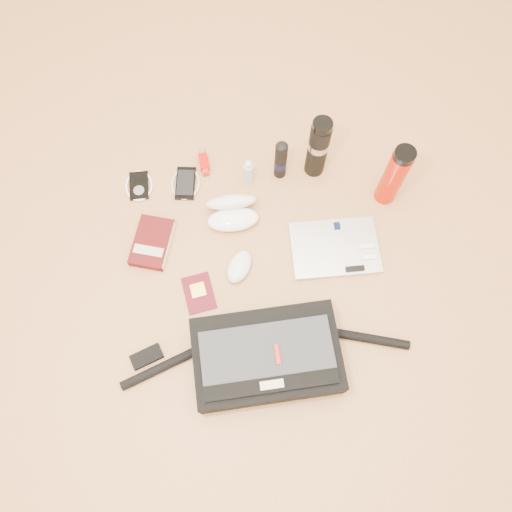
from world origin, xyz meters
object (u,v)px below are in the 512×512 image
Objects in this scene: laptop at (335,248)px; thermos_black at (318,148)px; thermos_red at (394,176)px; messenger_bag at (266,357)px; book at (152,243)px.

thermos_black reaches higher than laptop.
laptop is 0.31m from thermos_red.
laptop is (0.23, 0.38, -0.05)m from messenger_bag.
book is 0.85m from thermos_red.
messenger_bag is 3.30× the size of thermos_black.
thermos_red is at bearing -22.78° from thermos_black.
messenger_bag is 0.73m from thermos_red.
book reaches higher than laptop.
thermos_black is 0.27m from thermos_red.
thermos_red is at bearing 45.66° from messenger_bag.
thermos_red is at bearing 42.55° from laptop.
laptop is at bearing -78.11° from thermos_black.
thermos_red is at bearing 23.79° from book.
messenger_bag is at bearing -127.66° from laptop.
messenger_bag is 0.55m from book.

